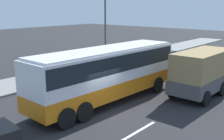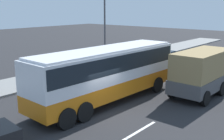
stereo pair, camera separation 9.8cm
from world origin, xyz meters
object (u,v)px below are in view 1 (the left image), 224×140
Objects in this scene: cargo_truck at (207,70)px; car_red_compact at (165,57)px; street_lamp at (107,26)px; coach_bus at (107,69)px.

car_red_compact is at bearing 47.81° from cargo_truck.
car_red_compact is 0.67× the size of street_lamp.
street_lamp is (7.38, 6.50, 2.02)m from coach_bus.
coach_bus reaches higher than car_red_compact.
cargo_truck is 1.12× the size of street_lamp.
coach_bus is 2.39× the size of car_red_compact.
coach_bus reaches higher than cargo_truck.
coach_bus is 1.61× the size of street_lamp.
cargo_truck reaches higher than car_red_compact.
car_red_compact is (6.86, 7.25, -0.90)m from cargo_truck.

